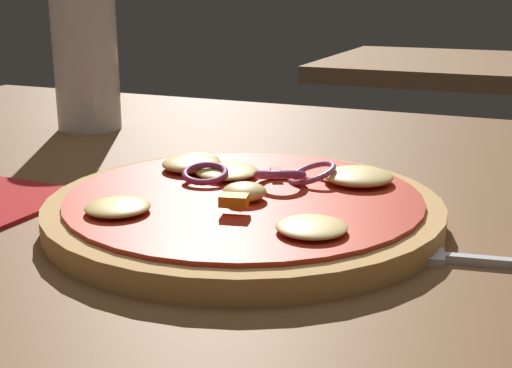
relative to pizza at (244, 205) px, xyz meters
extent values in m
cube|color=brown|center=(0.01, 0.01, -0.03)|extent=(1.22, 0.86, 0.03)
cylinder|color=tan|center=(0.00, 0.00, 0.00)|extent=(0.26, 0.26, 0.02)
cylinder|color=red|center=(0.00, 0.00, 0.01)|extent=(0.23, 0.23, 0.00)
ellipsoid|color=#F4DB8E|center=(-0.06, 0.05, 0.01)|extent=(0.03, 0.03, 0.01)
ellipsoid|color=#EFCC72|center=(0.06, 0.05, 0.01)|extent=(0.05, 0.05, 0.01)
ellipsoid|color=#E5BC60|center=(-0.06, 0.04, 0.01)|extent=(0.04, 0.04, 0.01)
ellipsoid|color=#EFCC72|center=(0.00, -0.01, 0.01)|extent=(0.03, 0.03, 0.01)
ellipsoid|color=#E5BC60|center=(-0.05, -0.07, 0.01)|extent=(0.04, 0.04, 0.01)
ellipsoid|color=#EFCC72|center=(0.06, -0.05, 0.01)|extent=(0.04, 0.04, 0.01)
ellipsoid|color=#E5BC60|center=(-0.03, 0.03, 0.01)|extent=(0.05, 0.05, 0.01)
torus|color=#93386B|center=(0.01, 0.03, 0.02)|extent=(0.05, 0.05, 0.02)
torus|color=#93386B|center=(-0.04, 0.01, 0.01)|extent=(0.04, 0.04, 0.01)
torus|color=#B25984|center=(0.03, 0.04, 0.01)|extent=(0.05, 0.05, 0.02)
cube|color=orange|center=(0.01, -0.04, 0.02)|extent=(0.02, 0.02, 0.01)
cube|color=red|center=(0.01, -0.02, 0.01)|extent=(0.01, 0.01, 0.00)
cube|color=red|center=(0.01, 0.04, 0.01)|extent=(0.01, 0.01, 0.00)
cube|color=silver|center=(0.12, -0.02, -0.01)|extent=(0.02, 0.02, 0.01)
cube|color=silver|center=(0.10, -0.02, -0.01)|extent=(0.03, 0.01, 0.00)
cube|color=silver|center=(0.10, -0.02, -0.01)|extent=(0.03, 0.01, 0.00)
cube|color=silver|center=(0.10, -0.03, -0.01)|extent=(0.03, 0.01, 0.00)
cube|color=silver|center=(0.10, -0.04, -0.01)|extent=(0.03, 0.01, 0.00)
cylinder|color=silver|center=(-0.28, 0.21, 0.06)|extent=(0.07, 0.07, 0.15)
cylinder|color=#C67214|center=(-0.28, 0.21, 0.04)|extent=(0.06, 0.06, 0.10)
cylinder|color=white|center=(-0.28, 0.21, 0.09)|extent=(0.06, 0.06, 0.01)
camera|label=1|loc=(0.18, -0.40, 0.14)|focal=48.51mm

